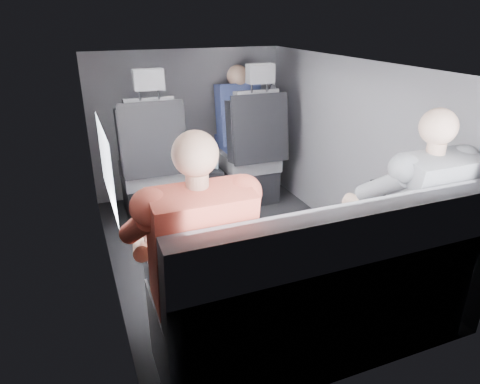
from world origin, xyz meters
name	(u,v)px	position (x,y,z in m)	size (l,w,h in m)	color
floor	(239,252)	(0.00, 0.00, 0.00)	(2.60, 2.60, 0.00)	black
ceiling	(239,64)	(0.00, 0.00, 1.35)	(2.60, 2.60, 0.00)	#B2B2AD
panel_left	(102,184)	(-0.90, 0.00, 0.68)	(0.02, 2.60, 1.35)	#56565B
panel_right	(349,151)	(0.90, 0.00, 0.68)	(0.02, 2.60, 1.35)	#56565B
panel_front	(188,124)	(0.00, 1.30, 0.68)	(1.80, 0.02, 1.35)	#56565B
panel_back	(353,261)	(0.00, -1.30, 0.68)	(1.80, 0.02, 1.35)	#56565B
side_window	(106,164)	(-0.88, -0.30, 0.90)	(0.02, 0.75, 0.42)	white
seatbelt	(259,121)	(0.45, 0.67, 0.80)	(0.05, 0.01, 0.65)	black
front_seat_left	(152,173)	(-0.45, 0.84, 0.40)	(0.52, 0.58, 1.26)	black
front_seat_right	(251,160)	(0.45, 0.84, 0.40)	(0.52, 0.58, 1.26)	black
center_console	(203,186)	(0.00, 0.88, 0.20)	(0.24, 0.48, 0.41)	black
rear_bench	(317,300)	(0.00, -1.06, 0.31)	(1.60, 0.57, 0.92)	#5B5C60
soda_cup	(201,160)	(-0.03, 0.82, 0.47)	(0.09, 0.09, 0.27)	white
water_bottle	(215,161)	(0.08, 0.75, 0.46)	(0.05, 0.05, 0.14)	#A0C6D9
laptop_white	(175,238)	(-0.63, -0.76, 0.63)	(0.37, 0.37, 0.25)	silver
laptop_black	(384,201)	(0.60, -0.77, 0.63)	(0.33, 0.31, 0.22)	black
passenger_rear_left	(193,258)	(-0.60, -0.97, 0.64)	(0.51, 0.63, 1.24)	#36363B
passenger_rear_right	(407,215)	(0.59, -0.97, 0.63)	(0.51, 0.63, 1.23)	navy
passenger_front_right	(238,117)	(0.43, 1.10, 0.75)	(0.39, 0.39, 0.78)	navy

